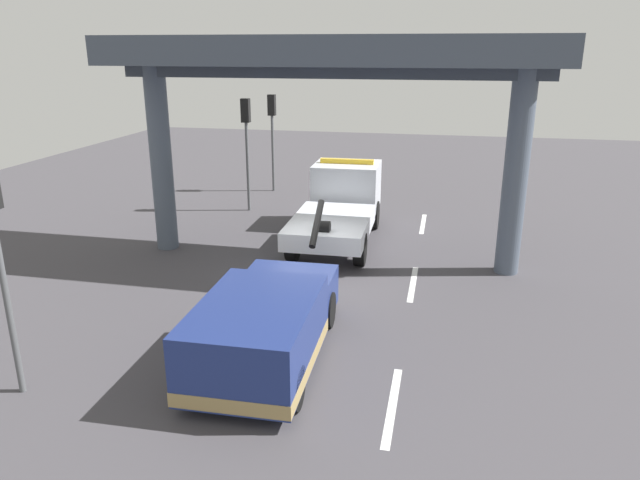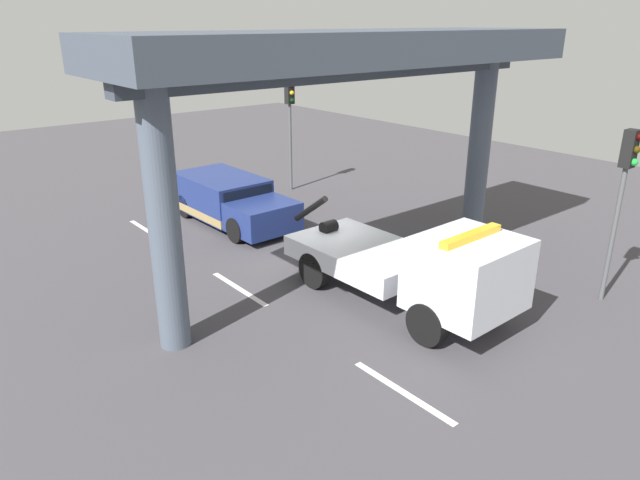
# 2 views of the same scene
# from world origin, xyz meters

# --- Properties ---
(ground_plane) EXTENTS (60.00, 40.00, 0.10)m
(ground_plane) POSITION_xyz_m (0.00, 0.00, -0.05)
(ground_plane) COLOR #423F44
(lane_stripe_west) EXTENTS (2.60, 0.16, 0.01)m
(lane_stripe_west) POSITION_xyz_m (-6.00, -2.74, 0.00)
(lane_stripe_west) COLOR silver
(lane_stripe_west) RESTS_ON ground
(lane_stripe_mid) EXTENTS (2.60, 0.16, 0.01)m
(lane_stripe_mid) POSITION_xyz_m (0.00, -2.74, 0.00)
(lane_stripe_mid) COLOR silver
(lane_stripe_mid) RESTS_ON ground
(lane_stripe_east) EXTENTS (2.60, 0.16, 0.01)m
(lane_stripe_east) POSITION_xyz_m (6.00, -2.74, 0.00)
(lane_stripe_east) COLOR silver
(lane_stripe_east) RESTS_ON ground
(tow_truck_white) EXTENTS (7.27, 2.50, 2.46)m
(tow_truck_white) POSITION_xyz_m (3.87, 0.02, 1.20)
(tow_truck_white) COLOR silver
(tow_truck_white) RESTS_ON ground
(towed_van_green) EXTENTS (5.23, 2.29, 1.58)m
(towed_van_green) POSITION_xyz_m (-4.94, -0.00, 0.78)
(towed_van_green) COLOR navy
(towed_van_green) RESTS_ON ground
(overpass_structure) EXTENTS (3.60, 12.69, 6.57)m
(overpass_structure) POSITION_xyz_m (1.52, 0.00, 5.75)
(overpass_structure) COLOR #4C5666
(overpass_structure) RESTS_ON ground
(traffic_light_near) EXTENTS (0.39, 0.32, 4.50)m
(traffic_light_near) POSITION_xyz_m (-6.98, 4.22, 3.27)
(traffic_light_near) COLOR #515456
(traffic_light_near) RESTS_ON ground
(traffic_light_far) EXTENTS (0.39, 0.32, 4.41)m
(traffic_light_far) POSITION_xyz_m (6.52, 4.22, 3.21)
(traffic_light_far) COLOR #515456
(traffic_light_far) RESTS_ON ground
(traffic_cone_orange) EXTENTS (0.51, 0.51, 0.60)m
(traffic_cone_orange) POSITION_xyz_m (-1.13, 1.53, 0.29)
(traffic_cone_orange) COLOR orange
(traffic_cone_orange) RESTS_ON ground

